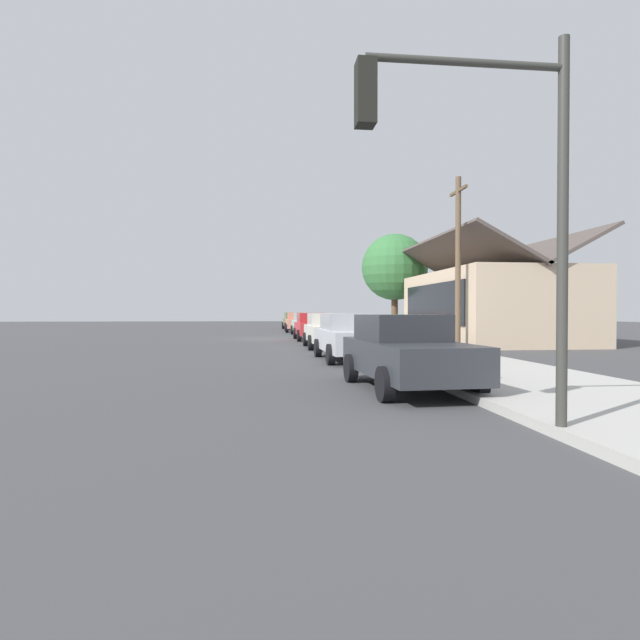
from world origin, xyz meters
name	(u,v)px	position (x,y,z in m)	size (l,w,h in m)	color
ground_plane	(266,339)	(0.00, 0.00, 0.00)	(120.00, 120.00, 0.00)	#424244
sidewalk_curb	(357,337)	(0.00, 5.60, 0.08)	(60.00, 4.20, 0.16)	#B2AFA8
car_olive	(294,321)	(-17.20, 2.76, 0.81)	(4.39, 2.23, 1.59)	olive
car_coral	(297,322)	(-10.74, 2.62, 0.82)	(4.80, 2.05, 1.59)	#EA8C75
car_seafoam	(306,324)	(-4.86, 2.87, 0.81)	(4.49, 2.08, 1.59)	#9ED1BC
car_cherry	(312,326)	(1.51, 2.63, 0.82)	(4.79, 1.98, 1.59)	red
car_ivory	(327,330)	(8.18, 2.70, 0.81)	(4.56, 2.02, 1.59)	silver
car_silver	(349,336)	(14.22, 2.68, 0.82)	(4.83, 2.07, 1.59)	silver
car_charcoal	(406,351)	(20.93, 2.78, 0.81)	(4.52, 2.22, 1.59)	#2D3035
storefront_building	(490,305)	(5.01, 11.98, 2.03)	(11.77, 6.74, 5.62)	#CCB293
shade_tree	(395,267)	(-2.58, 8.69, 4.66)	(4.48, 4.48, 6.93)	brown
traffic_light_main	(484,167)	(25.36, 2.54, 3.49)	(0.37, 2.79, 5.20)	#383833
utility_pole_wooden	(458,259)	(10.03, 8.20, 3.93)	(1.80, 0.24, 7.50)	brown
fire_hydrant_red	(326,328)	(-4.50, 4.20, 0.50)	(0.22, 0.22, 0.71)	red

